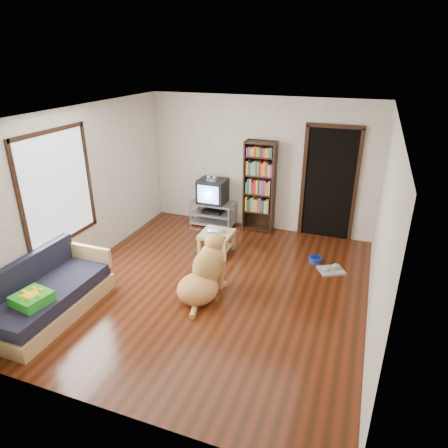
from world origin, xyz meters
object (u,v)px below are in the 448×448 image
(coffee_table, at_px, (217,239))
(grey_rag, at_px, (331,270))
(bookshelf, at_px, (260,182))
(dog_bowl, at_px, (315,259))
(tv_stand, at_px, (213,212))
(green_cushion, at_px, (32,299))
(laptop, at_px, (216,233))
(dog, at_px, (204,275))
(sofa, at_px, (48,297))
(crt_tv, at_px, (213,190))

(coffee_table, bearing_deg, grey_rag, 1.02)
(bookshelf, distance_m, coffee_table, 1.51)
(dog_bowl, relative_size, tv_stand, 0.24)
(tv_stand, bearing_deg, coffee_table, -65.22)
(green_cushion, height_order, laptop, green_cushion)
(tv_stand, xyz_separation_m, dog, (0.85, -2.48, 0.07))
(dog_bowl, xyz_separation_m, bookshelf, (-1.30, 0.97, 0.96))
(sofa, bearing_deg, laptop, 58.19)
(tv_stand, bearing_deg, dog, -71.02)
(coffee_table, xyz_separation_m, dog, (0.32, -1.32, 0.06))
(grey_rag, height_order, coffee_table, coffee_table)
(crt_tv, height_order, sofa, crt_tv)
(laptop, bearing_deg, tv_stand, 105.20)
(dog_bowl, height_order, crt_tv, crt_tv)
(green_cushion, relative_size, grey_rag, 1.00)
(grey_rag, relative_size, bookshelf, 0.22)
(laptop, height_order, dog_bowl, laptop)
(green_cushion, distance_m, sofa, 0.45)
(laptop, relative_size, bookshelf, 0.18)
(laptop, distance_m, dog, 1.33)
(dog_bowl, distance_m, tv_stand, 2.43)
(grey_rag, bearing_deg, laptop, -178.13)
(dog, bearing_deg, tv_stand, 108.98)
(dog_bowl, xyz_separation_m, sofa, (-3.22, -2.75, 0.22))
(dog_bowl, height_order, coffee_table, coffee_table)
(tv_stand, distance_m, dog, 2.62)
(coffee_table, bearing_deg, dog_bowl, 9.47)
(laptop, xyz_separation_m, sofa, (-1.51, -2.44, -0.15))
(crt_tv, relative_size, bookshelf, 0.32)
(dog_bowl, bearing_deg, bookshelf, 143.22)
(dog, bearing_deg, crt_tv, 108.82)
(coffee_table, bearing_deg, dog, -76.52)
(green_cushion, height_order, sofa, sofa)
(green_cushion, xyz_separation_m, crt_tv, (0.85, 4.02, 0.26))
(dog_bowl, distance_m, bookshelf, 1.89)
(bookshelf, bearing_deg, sofa, -117.32)
(crt_tv, bearing_deg, bookshelf, 4.32)
(laptop, bearing_deg, dog_bowl, 1.42)
(dog_bowl, xyz_separation_m, tv_stand, (-2.25, 0.88, 0.23))
(green_cushion, height_order, coffee_table, green_cushion)
(tv_stand, distance_m, bookshelf, 1.20)
(dog_bowl, height_order, grey_rag, dog_bowl)
(coffee_table, bearing_deg, tv_stand, 114.78)
(crt_tv, height_order, bookshelf, bookshelf)
(crt_tv, distance_m, sofa, 3.81)
(grey_rag, xyz_separation_m, tv_stand, (-2.55, 1.13, 0.25))
(laptop, height_order, sofa, sofa)
(green_cushion, distance_m, laptop, 3.13)
(coffee_table, bearing_deg, laptop, -90.00)
(dog, bearing_deg, laptop, 103.78)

